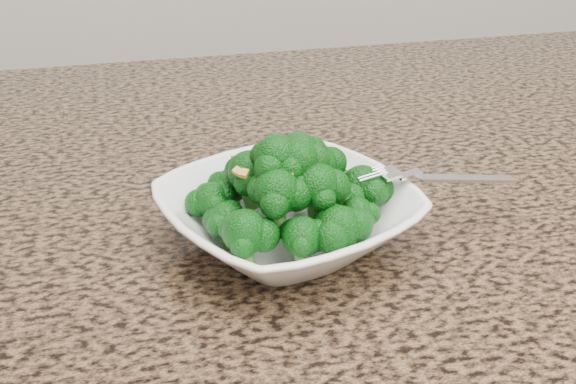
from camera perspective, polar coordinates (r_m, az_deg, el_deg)
name	(u,v)px	position (r m, az deg, el deg)	size (l,w,h in m)	color
granite_counter	(407,212)	(0.72, 9.35, -1.60)	(1.64, 1.04, 0.03)	brown
bowl	(288,218)	(0.62, 0.00, -2.03)	(0.21, 0.21, 0.05)	white
broccoli_pile	(288,155)	(0.59, 0.00, 2.94)	(0.18, 0.18, 0.07)	#084D0B
garlic_topping	(288,113)	(0.58, 0.00, 6.22)	(0.11, 0.11, 0.01)	gold
fork	(414,174)	(0.63, 9.89, 1.41)	(0.17, 0.03, 0.01)	silver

